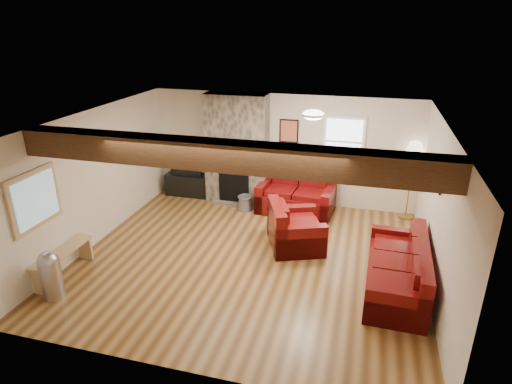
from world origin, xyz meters
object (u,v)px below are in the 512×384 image
loveseat (296,193)px  coffee_table (294,221)px  sofa_three (397,266)px  television (187,165)px  tv_cabinet (188,184)px  armchair_red (296,225)px  floor_lamp (414,154)px

loveseat → coffee_table: size_ratio=1.91×
sofa_three → television: 5.52m
tv_cabinet → television: (0.00, 0.00, 0.49)m
sofa_three → television: bearing=-118.9°
sofa_three → tv_cabinet: 5.51m
loveseat → television: bearing=178.5°
sofa_three → loveseat: bearing=-139.1°
armchair_red → tv_cabinet: armchair_red is taller
floor_lamp → sofa_three: bearing=-96.5°
sofa_three → tv_cabinet: bearing=-118.9°
sofa_three → armchair_red: (-1.77, 0.96, 0.03)m
coffee_table → loveseat: bearing=98.5°
television → loveseat: bearing=-6.3°
coffee_table → television: bearing=156.5°
loveseat → coffee_table: 0.97m
coffee_table → floor_lamp: (2.22, 1.26, 1.23)m
coffee_table → television: (-2.84, 1.24, 0.54)m
tv_cabinet → floor_lamp: (5.06, 0.02, 1.18)m
sofa_three → armchair_red: 2.01m
loveseat → floor_lamp: floor_lamp is taller
armchair_red → floor_lamp: size_ratio=0.63×
coffee_table → television: size_ratio=1.09×
coffee_table → floor_lamp: size_ratio=0.51×
tv_cabinet → sofa_three: bearing=-30.6°
sofa_three → coffee_table: size_ratio=2.45×
tv_cabinet → television: television is taller
loveseat → armchair_red: size_ratio=1.53×
coffee_table → television: television is taller
loveseat → floor_lamp: 2.59m
tv_cabinet → television: bearing=0.0°
armchair_red → floor_lamp: (2.09, 1.87, 1.01)m
armchair_red → tv_cabinet: (-2.98, 1.85, -0.17)m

